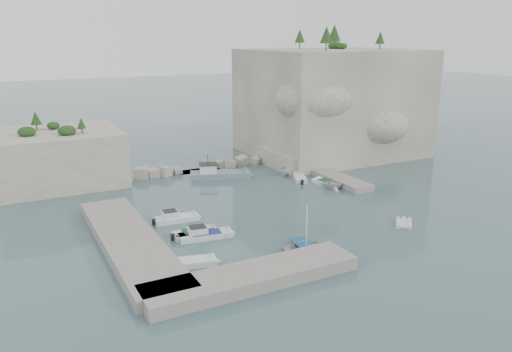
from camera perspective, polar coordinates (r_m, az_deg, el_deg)
name	(u,v)px	position (r m, az deg, el deg)	size (l,w,h in m)	color
ground	(281,215)	(55.38, 2.89, -4.48)	(400.00, 400.00, 0.00)	#436164
cliff_east	(331,102)	(84.55, 8.59, 8.35)	(26.00, 22.00, 17.00)	beige
cliff_terrace	(295,157)	(76.24, 4.48, 2.13)	(8.00, 10.00, 2.50)	beige
outcrop_west	(58,157)	(71.72, -21.72, 2.02)	(16.00, 14.00, 7.00)	beige
quay_west	(130,242)	(48.43, -14.24, -7.33)	(5.00, 24.00, 1.10)	#9E9689
quay_south	(252,277)	(40.68, -0.41, -11.44)	(18.00, 4.00, 1.10)	#9E9689
ledge_east	(328,175)	(70.32, 8.26, 0.13)	(3.00, 16.00, 0.80)	#9E9689
breakwater	(200,166)	(73.75, -6.47, 1.17)	(28.00, 3.00, 1.40)	beige
motorboat_d	(206,238)	(49.56, -5.77, -7.05)	(5.80, 1.73, 1.40)	silver
motorboat_e	(195,265)	(44.17, -6.96, -10.05)	(3.99, 1.63, 0.70)	white
motorboat_c	(196,236)	(50.17, -6.90, -6.79)	(5.00, 1.82, 0.70)	silver
motorboat_b	(177,221)	(54.23, -9.04, -5.12)	(5.18, 1.70, 1.40)	silver
rowboat	(306,251)	(46.77, 5.73, -8.49)	(3.25, 4.55, 0.94)	silver
inflatable_dinghy	(404,225)	(54.80, 16.52, -5.37)	(2.99, 1.45, 0.44)	silver
tender_east_a	(333,189)	(65.49, 8.81, -1.43)	(2.92, 3.39, 1.78)	silver
tender_east_b	(326,185)	(66.94, 8.06, -1.02)	(4.56, 1.56, 0.70)	white
tender_east_c	(300,180)	(68.84, 5.01, -0.45)	(4.58, 1.48, 0.70)	silver
tender_east_d	(289,174)	(71.45, 3.83, 0.18)	(1.46, 3.89, 1.50)	silver
work_boat	(220,178)	(69.81, -4.12, -0.20)	(9.03, 2.67, 2.20)	slate
rowboat_mast	(307,225)	(45.78, 5.82, -5.55)	(0.10, 0.10, 4.20)	white
vegetation	(302,44)	(82.12, 5.25, 14.84)	(53.48, 13.88, 13.40)	#1E4219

